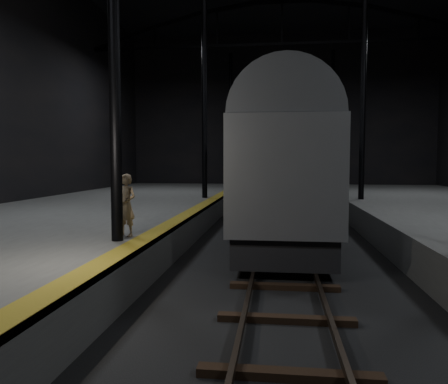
# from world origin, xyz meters

# --- Properties ---
(ground) EXTENTS (44.00, 44.00, 0.00)m
(ground) POSITION_xyz_m (0.00, 0.00, 0.00)
(ground) COLOR black
(ground) RESTS_ON ground
(platform_left) EXTENTS (9.00, 43.80, 1.00)m
(platform_left) POSITION_xyz_m (-7.50, 0.00, 0.50)
(platform_left) COLOR #4A4A48
(platform_left) RESTS_ON ground
(tactile_strip) EXTENTS (0.50, 43.80, 0.01)m
(tactile_strip) POSITION_xyz_m (-3.25, 0.00, 1.00)
(tactile_strip) COLOR olive
(tactile_strip) RESTS_ON platform_left
(track) EXTENTS (2.40, 43.00, 0.24)m
(track) POSITION_xyz_m (0.00, 0.00, 0.07)
(track) COLOR #3F3328
(track) RESTS_ON ground
(train) EXTENTS (2.89, 19.26, 5.15)m
(train) POSITION_xyz_m (-0.00, 5.97, 2.87)
(train) COLOR #A1A5A9
(train) RESTS_ON ground
(woman) EXTENTS (0.65, 0.54, 1.51)m
(woman) POSITION_xyz_m (-3.80, -3.40, 1.76)
(woman) COLOR tan
(woman) RESTS_ON platform_left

